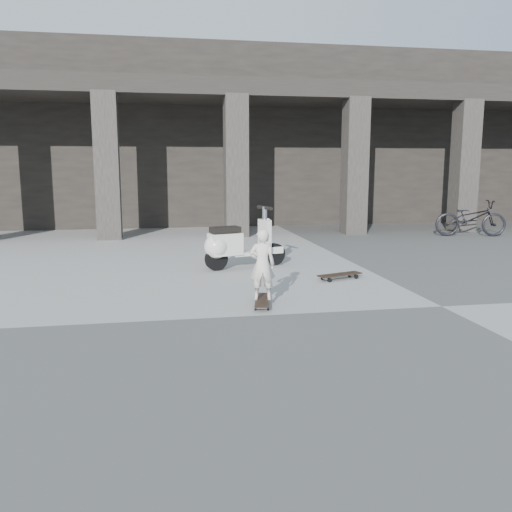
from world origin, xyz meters
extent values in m
plane|color=#4B4A48|center=(0.00, 0.00, 0.00)|extent=(90.00, 90.00, 0.00)
cube|color=black|center=(0.00, 14.00, 3.00)|extent=(28.00, 6.00, 6.00)
cube|color=black|center=(0.00, 9.60, 4.20)|extent=(28.00, 2.80, 0.50)
cube|color=#292622|center=(-5.36, 8.50, 2.00)|extent=(0.65, 0.65, 4.00)
cube|color=#292622|center=(-1.79, 8.50, 2.00)|extent=(0.65, 0.65, 4.00)
cube|color=#292622|center=(1.79, 8.50, 2.00)|extent=(0.65, 0.65, 4.00)
cube|color=#292622|center=(5.36, 8.50, 2.00)|extent=(0.65, 0.65, 4.00)
cube|color=black|center=(-2.56, 0.55, 0.08)|extent=(0.37, 0.88, 0.02)
cube|color=#B2B2B7|center=(-2.50, 0.84, 0.04)|extent=(0.18, 0.08, 0.03)
cube|color=#B2B2B7|center=(-2.62, 0.25, 0.04)|extent=(0.18, 0.08, 0.03)
cylinder|color=black|center=(-2.59, 0.86, 0.03)|extent=(0.04, 0.07, 0.06)
cylinder|color=black|center=(-2.41, 0.82, 0.03)|extent=(0.04, 0.07, 0.06)
cylinder|color=black|center=(-2.71, 0.27, 0.03)|extent=(0.04, 0.07, 0.06)
cylinder|color=black|center=(-2.53, 0.23, 0.03)|extent=(0.04, 0.07, 0.06)
cube|color=black|center=(-0.84, 2.08, 0.09)|extent=(0.89, 0.49, 0.02)
cube|color=#B2B2B7|center=(-0.55, 2.18, 0.05)|extent=(0.11, 0.20, 0.03)
cube|color=#B2B2B7|center=(-1.12, 1.98, 0.05)|extent=(0.11, 0.20, 0.03)
cylinder|color=black|center=(-0.58, 2.27, 0.04)|extent=(0.08, 0.06, 0.08)
cylinder|color=black|center=(-0.52, 2.09, 0.04)|extent=(0.08, 0.06, 0.08)
cylinder|color=black|center=(-1.16, 2.08, 0.04)|extent=(0.08, 0.06, 0.08)
cylinder|color=black|center=(-1.09, 1.89, 0.04)|extent=(0.08, 0.06, 0.08)
imported|color=beige|center=(-2.56, 0.55, 0.60)|extent=(0.40, 0.29, 1.04)
cylinder|color=black|center=(-1.69, 3.71, 0.23)|extent=(0.47, 0.24, 0.45)
cylinder|color=black|center=(-2.93, 3.34, 0.23)|extent=(0.47, 0.24, 0.45)
cube|color=beige|center=(-2.28, 3.53, 0.29)|extent=(0.74, 0.48, 0.08)
cube|color=beige|center=(-2.74, 3.39, 0.51)|extent=(0.70, 0.53, 0.43)
sphere|color=beige|center=(-2.93, 3.34, 0.48)|extent=(0.48, 0.48, 0.48)
cube|color=black|center=(-2.74, 3.39, 0.79)|extent=(0.63, 0.44, 0.11)
cube|color=beige|center=(-1.91, 3.64, 0.62)|extent=(0.22, 0.40, 0.66)
cube|color=beige|center=(-1.69, 3.71, 0.32)|extent=(0.37, 0.25, 0.14)
cylinder|color=#B2B2B7|center=(-1.91, 3.64, 1.04)|extent=(0.13, 0.13, 0.34)
cylinder|color=black|center=(-1.91, 3.64, 1.19)|extent=(0.23, 0.56, 0.07)
sphere|color=white|center=(-1.84, 3.66, 0.91)|extent=(0.14, 0.14, 0.14)
imported|color=black|center=(4.91, 7.26, 0.52)|extent=(2.10, 1.17, 1.05)
camera|label=1|loc=(-4.03, -7.03, 2.02)|focal=38.00mm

